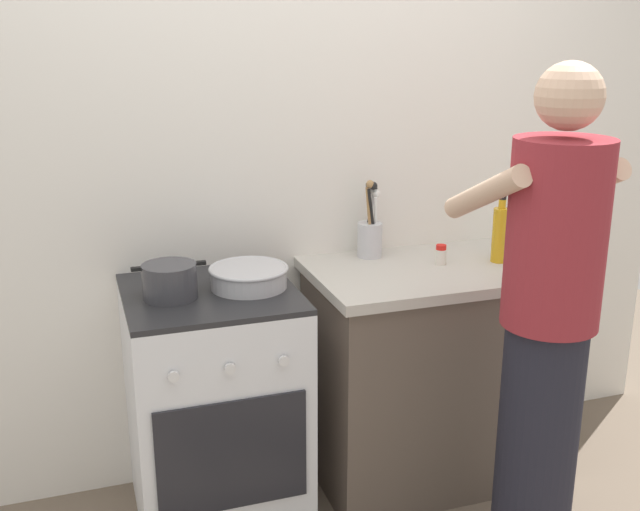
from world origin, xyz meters
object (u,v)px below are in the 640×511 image
object	(u,v)px
utensil_crock	(370,232)
oil_bottle	(500,234)
mixing_bowl	(249,276)
stove_range	(215,406)
spice_bottle	(441,255)
pot	(170,281)
person	(546,335)

from	to	relation	value
utensil_crock	oil_bottle	bearing A→B (deg)	-26.40
mixing_bowl	oil_bottle	size ratio (longest dim) A/B	1.06
stove_range	oil_bottle	bearing A→B (deg)	-0.87
spice_bottle	pot	bearing A→B (deg)	-177.34
mixing_bowl	utensil_crock	size ratio (longest dim) A/B	0.90
stove_range	pot	distance (m)	0.53
mixing_bowl	person	bearing A→B (deg)	-38.24
spice_bottle	stove_range	bearing A→B (deg)	-178.57
person	pot	bearing A→B (deg)	150.53
pot	utensil_crock	bearing A→B (deg)	15.79
spice_bottle	person	distance (m)	0.67
pot	oil_bottle	world-z (taller)	oil_bottle
pot	oil_bottle	bearing A→B (deg)	0.38
pot	spice_bottle	world-z (taller)	pot
person	spice_bottle	bearing A→B (deg)	92.59
pot	spice_bottle	size ratio (longest dim) A/B	3.20
mixing_bowl	oil_bottle	bearing A→B (deg)	-0.71
stove_range	pot	world-z (taller)	pot
utensil_crock	spice_bottle	size ratio (longest dim) A/B	4.04
stove_range	mixing_bowl	bearing A→B (deg)	-2.06
stove_range	person	size ratio (longest dim) A/B	0.53
mixing_bowl	spice_bottle	bearing A→B (deg)	2.06
pot	oil_bottle	xyz separation A→B (m)	(1.29, 0.01, 0.05)
stove_range	oil_bottle	xyz separation A→B (m)	(1.15, -0.02, 0.56)
utensil_crock	oil_bottle	distance (m)	0.51
stove_range	spice_bottle	xyz separation A→B (m)	(0.92, 0.02, 0.49)
stove_range	mixing_bowl	size ratio (longest dim) A/B	3.16
stove_range	utensil_crock	distance (m)	0.91
stove_range	mixing_bowl	world-z (taller)	mixing_bowl
utensil_crock	pot	bearing A→B (deg)	-164.21
stove_range	mixing_bowl	distance (m)	0.51
pot	person	size ratio (longest dim) A/B	0.15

